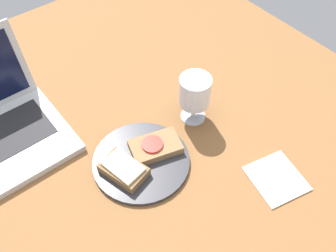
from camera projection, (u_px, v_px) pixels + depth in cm
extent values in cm
cube|color=brown|center=(131.00, 154.00, 92.23)|extent=(140.00, 140.00, 3.00)
cylinder|color=#333338|center=(140.00, 162.00, 88.28)|extent=(23.01, 23.01, 1.09)
cube|color=brown|center=(124.00, 170.00, 84.93)|extent=(9.16, 11.76, 2.20)
cube|color=#F4EAB7|center=(123.00, 166.00, 83.79)|extent=(7.22, 9.72, 0.75)
cube|color=#937047|center=(155.00, 147.00, 89.16)|extent=(13.42, 10.32, 2.03)
cylinder|color=red|center=(152.00, 144.00, 88.02)|extent=(5.12, 5.12, 0.55)
cylinder|color=white|center=(193.00, 116.00, 97.79)|extent=(6.47, 6.47, 0.40)
cylinder|color=white|center=(193.00, 109.00, 95.63)|extent=(1.18, 1.18, 5.20)
cylinder|color=white|center=(195.00, 91.00, 90.62)|extent=(7.86, 7.86, 7.74)
cylinder|color=white|center=(195.00, 94.00, 91.52)|extent=(7.23, 7.23, 5.41)
cube|color=white|center=(276.00, 178.00, 85.78)|extent=(13.57, 14.09, 0.40)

